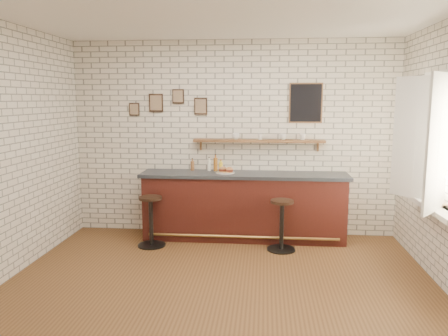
{
  "coord_description": "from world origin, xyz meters",
  "views": [
    {
      "loc": [
        0.49,
        -4.75,
        2.11
      ],
      "look_at": [
        -0.04,
        0.9,
        1.21
      ],
      "focal_mm": 35.0,
      "sensor_mm": 36.0,
      "label": 1
    }
  ],
  "objects": [
    {
      "name": "bar_stool_left",
      "position": [
        -1.12,
        1.22,
        0.39
      ],
      "size": [
        0.41,
        0.41,
        0.73
      ],
      "color": "black",
      "rests_on": "ground"
    },
    {
      "name": "ground",
      "position": [
        0.0,
        0.0,
        0.0
      ],
      "size": [
        5.0,
        5.0,
        0.0
      ],
      "primitive_type": "plane",
      "color": "brown",
      "rests_on": "ground"
    },
    {
      "name": "bitters_bottle_amber",
      "position": [
        -0.26,
        1.88,
        1.12
      ],
      "size": [
        0.06,
        0.06,
        0.26
      ],
      "color": "#945517",
      "rests_on": "bar_counter"
    },
    {
      "name": "window_sill",
      "position": [
        2.4,
        0.3,
        0.9
      ],
      "size": [
        0.2,
        1.35,
        0.06
      ],
      "color": "white",
      "rests_on": "ground"
    },
    {
      "name": "shelf_cup_a",
      "position": [
        0.05,
        1.9,
        1.55
      ],
      "size": [
        0.17,
        0.17,
        0.09
      ],
      "primitive_type": "imported",
      "rotation": [
        0.0,
        0.0,
        0.77
      ],
      "color": "white",
      "rests_on": "wall_shelf"
    },
    {
      "name": "back_wall_decor",
      "position": [
        0.23,
        1.98,
        2.05
      ],
      "size": [
        2.96,
        0.02,
        0.56
      ],
      "color": "black",
      "rests_on": "ground"
    },
    {
      "name": "wall_shelf",
      "position": [
        0.4,
        1.9,
        1.48
      ],
      "size": [
        2.0,
        0.18,
        0.18
      ],
      "color": "brown",
      "rests_on": "ground"
    },
    {
      "name": "shelf_cup_d",
      "position": [
        1.06,
        1.9,
        1.55
      ],
      "size": [
        0.12,
        0.12,
        0.09
      ],
      "primitive_type": "imported",
      "rotation": [
        0.0,
        0.0,
        -0.25
      ],
      "color": "white",
      "rests_on": "wall_shelf"
    },
    {
      "name": "potato_chips",
      "position": [
        -0.11,
        1.69,
        1.02
      ],
      "size": [
        0.26,
        0.19,
        0.0
      ],
      "color": "#E5BF51",
      "rests_on": "sandwich_plate"
    },
    {
      "name": "bitters_bottle_brown",
      "position": [
        -0.62,
        1.88,
        1.09
      ],
      "size": [
        0.06,
        0.06,
        0.19
      ],
      "color": "brown",
      "rests_on": "bar_counter"
    },
    {
      "name": "shelf_cup_c",
      "position": [
        0.77,
        1.9,
        1.54
      ],
      "size": [
        0.15,
        0.15,
        0.09
      ],
      "primitive_type": "imported",
      "rotation": [
        0.0,
        0.0,
        0.98
      ],
      "color": "white",
      "rests_on": "wall_shelf"
    },
    {
      "name": "casement_window",
      "position": [
        2.36,
        0.3,
        1.65
      ],
      "size": [
        0.4,
        1.3,
        1.56
      ],
      "color": "white",
      "rests_on": "ground"
    },
    {
      "name": "condiment_bottle_yellow",
      "position": [
        -0.18,
        1.88,
        1.08
      ],
      "size": [
        0.05,
        0.05,
        0.18
      ],
      "color": "yellow",
      "rests_on": "bar_counter"
    },
    {
      "name": "book_lower",
      "position": [
        2.38,
        0.24,
        0.94
      ],
      "size": [
        0.24,
        0.27,
        0.02
      ],
      "primitive_type": "imported",
      "rotation": [
        0.0,
        0.0,
        0.34
      ],
      "color": "tan",
      "rests_on": "window_sill"
    },
    {
      "name": "ciabatta_sandwich",
      "position": [
        -0.08,
        1.69,
        1.06
      ],
      "size": [
        0.26,
        0.2,
        0.08
      ],
      "color": "tan",
      "rests_on": "sandwich_plate"
    },
    {
      "name": "bitters_bottle_white",
      "position": [
        -0.36,
        1.88,
        1.1
      ],
      "size": [
        0.05,
        0.05,
        0.21
      ],
      "color": "silver",
      "rests_on": "bar_counter"
    },
    {
      "name": "shelf_cup_b",
      "position": [
        0.43,
        1.9,
        1.54
      ],
      "size": [
        0.12,
        0.12,
        0.08
      ],
      "primitive_type": "imported",
      "rotation": [
        0.0,
        0.0,
        1.1
      ],
      "color": "white",
      "rests_on": "wall_shelf"
    },
    {
      "name": "bar_stool_right",
      "position": [
        0.75,
        1.21,
        0.39
      ],
      "size": [
        0.4,
        0.4,
        0.72
      ],
      "color": "black",
      "rests_on": "ground"
    },
    {
      "name": "sandwich_plate",
      "position": [
        -0.09,
        1.69,
        1.02
      ],
      "size": [
        0.28,
        0.28,
        0.01
      ],
      "primitive_type": "cylinder",
      "color": "white",
      "rests_on": "bar_counter"
    },
    {
      "name": "book_upper",
      "position": [
        2.38,
        0.27,
        0.96
      ],
      "size": [
        0.27,
        0.3,
        0.02
      ],
      "primitive_type": "imported",
      "rotation": [
        0.0,
        0.0,
        -0.4
      ],
      "color": "tan",
      "rests_on": "book_lower"
    },
    {
      "name": "bar_counter",
      "position": [
        0.19,
        1.7,
        0.51
      ],
      "size": [
        3.1,
        0.65,
        1.01
      ],
      "color": "#421611",
      "rests_on": "ground"
    }
  ]
}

